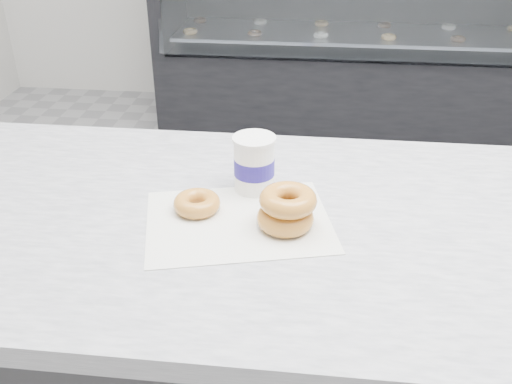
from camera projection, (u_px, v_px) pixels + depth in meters
ground at (360, 347)px, 2.02m from camera, size 5.00×5.00×0.00m
display_case at (352, 47)px, 3.61m from camera, size 2.40×0.74×1.25m
wax_paper at (238, 221)px, 1.07m from camera, size 0.39×0.34×0.00m
donut_single at (197, 203)px, 1.09m from camera, size 0.10×0.10×0.03m
donut_stack at (287, 209)px, 1.03m from camera, size 0.11×0.11×0.07m
coffee_cup at (254, 163)px, 1.14m from camera, size 0.10×0.10×0.12m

